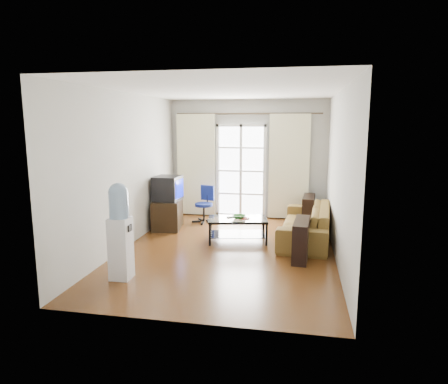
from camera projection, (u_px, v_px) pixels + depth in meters
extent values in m
plane|color=#5A3415|center=(228.00, 250.00, 6.93)|extent=(5.20, 5.20, 0.00)
plane|color=white|center=(228.00, 90.00, 6.46)|extent=(5.20, 5.20, 0.00)
cube|color=#B7B7AE|center=(248.00, 159.00, 9.21)|extent=(3.60, 0.02, 2.70)
cube|color=#B7B7AE|center=(184.00, 203.00, 4.18)|extent=(3.60, 0.02, 2.70)
cube|color=#B7B7AE|center=(127.00, 170.00, 7.03)|extent=(0.02, 5.20, 2.70)
cube|color=#B7B7AE|center=(339.00, 176.00, 6.36)|extent=(0.02, 5.20, 2.70)
cube|color=white|center=(241.00, 171.00, 9.25)|extent=(1.01, 0.02, 2.04)
cube|color=white|center=(241.00, 171.00, 9.23)|extent=(1.16, 0.06, 2.15)
cylinder|color=#4C3F2D|center=(248.00, 114.00, 8.94)|extent=(3.30, 0.04, 0.04)
cube|color=beige|center=(196.00, 165.00, 9.34)|extent=(0.90, 0.07, 2.35)
cube|color=beige|center=(289.00, 167.00, 8.95)|extent=(0.90, 0.07, 2.35)
cube|color=#959598|center=(281.00, 204.00, 9.14)|extent=(0.64, 0.12, 0.64)
imported|color=brown|center=(305.00, 223.00, 7.51)|extent=(2.32, 1.16, 0.64)
cube|color=silver|center=(238.00, 219.00, 7.38)|extent=(1.17, 0.81, 0.01)
cube|color=black|center=(238.00, 234.00, 7.43)|extent=(1.10, 0.74, 0.01)
cube|color=black|center=(210.00, 234.00, 7.14)|extent=(0.05, 0.05, 0.43)
cube|color=black|center=(266.00, 234.00, 7.14)|extent=(0.05, 0.05, 0.43)
cube|color=black|center=(211.00, 226.00, 7.68)|extent=(0.05, 0.05, 0.43)
cube|color=black|center=(263.00, 226.00, 7.69)|extent=(0.05, 0.05, 0.43)
imported|color=#359146|center=(239.00, 217.00, 7.37)|extent=(0.30, 0.30, 0.06)
imported|color=#9E2513|center=(240.00, 218.00, 7.33)|extent=(0.34, 0.34, 0.02)
cube|color=black|center=(231.00, 217.00, 7.44)|extent=(0.16, 0.12, 0.02)
cube|color=black|center=(168.00, 214.00, 8.32)|extent=(0.66, 0.89, 0.60)
cube|color=black|center=(168.00, 188.00, 8.21)|extent=(0.52, 0.56, 0.50)
cube|color=#0C19E5|center=(179.00, 189.00, 8.16)|extent=(0.03, 0.44, 0.37)
cube|color=black|center=(158.00, 188.00, 8.26)|extent=(0.17, 0.38, 0.33)
cylinder|color=black|center=(204.00, 213.00, 8.82)|extent=(0.04, 0.04, 0.41)
cylinder|color=navy|center=(204.00, 205.00, 8.78)|extent=(0.39, 0.39, 0.06)
cube|color=navy|center=(207.00, 193.00, 8.90)|extent=(0.32, 0.12, 0.34)
cube|color=silver|center=(121.00, 248.00, 5.60)|extent=(0.28, 0.28, 0.88)
cylinder|color=#7C9ABF|center=(119.00, 205.00, 5.49)|extent=(0.27, 0.27, 0.35)
sphere|color=#7C9ABF|center=(118.00, 193.00, 5.46)|extent=(0.27, 0.27, 0.27)
cube|color=black|center=(129.00, 228.00, 5.52)|extent=(0.04, 0.11, 0.09)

